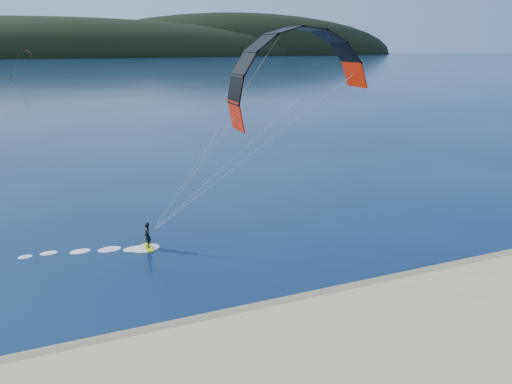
% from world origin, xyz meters
% --- Properties ---
extents(ground, '(1800.00, 1800.00, 0.00)m').
position_xyz_m(ground, '(0.00, 0.00, 0.00)').
color(ground, '#08173B').
rests_on(ground, ground).
extents(wet_sand, '(220.00, 2.50, 0.10)m').
position_xyz_m(wet_sand, '(0.00, 4.50, 0.05)').
color(wet_sand, olive).
rests_on(wet_sand, ground).
extents(headland, '(1200.00, 310.00, 140.00)m').
position_xyz_m(headland, '(0.63, 745.28, 0.00)').
color(headland, black).
rests_on(headland, ground).
extents(kitesurfer_near, '(24.10, 8.07, 14.48)m').
position_xyz_m(kitesurfer_near, '(3.56, 10.14, 10.18)').
color(kitesurfer_near, yellow).
rests_on(kitesurfer_near, ground).
extents(kitesurfer_far, '(10.69, 6.09, 11.87)m').
position_xyz_m(kitesurfer_far, '(-31.96, 206.21, 9.32)').
color(kitesurfer_far, yellow).
rests_on(kitesurfer_far, ground).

